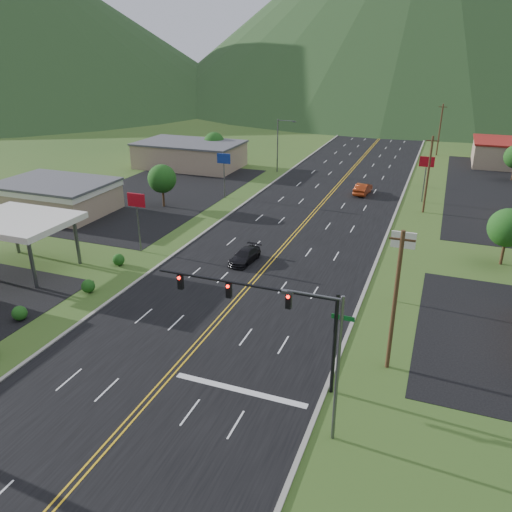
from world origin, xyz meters
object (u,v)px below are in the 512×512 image
(traffic_signal, at_px, (273,307))
(gas_canopy, at_px, (18,222))
(streetlight_west, at_px, (279,142))
(streetlight_east, at_px, (332,360))
(car_dark_mid, at_px, (245,256))
(car_red_far, at_px, (363,189))

(traffic_signal, height_order, gas_canopy, traffic_signal)
(gas_canopy, bearing_deg, streetlight_west, 77.87)
(streetlight_east, relative_size, streetlight_west, 1.00)
(streetlight_west, xyz_separation_m, car_dark_mid, (9.28, -38.81, -4.51))
(gas_canopy, relative_size, car_red_far, 2.02)
(streetlight_east, bearing_deg, car_dark_mid, 122.64)
(streetlight_east, xyz_separation_m, gas_canopy, (-33.18, 12.00, -0.31))
(car_dark_mid, bearing_deg, traffic_signal, -56.90)
(traffic_signal, relative_size, car_red_far, 2.65)
(traffic_signal, distance_m, gas_canopy, 29.59)
(streetlight_east, height_order, car_dark_mid, streetlight_east)
(gas_canopy, bearing_deg, car_dark_mid, 25.13)
(streetlight_east, bearing_deg, traffic_signal, 139.61)
(gas_canopy, distance_m, car_red_far, 47.20)
(streetlight_west, bearing_deg, streetlight_east, -69.14)
(streetlight_east, relative_size, car_red_far, 1.82)
(car_dark_mid, height_order, car_red_far, car_red_far)
(streetlight_west, distance_m, car_dark_mid, 40.15)
(traffic_signal, relative_size, gas_canopy, 1.31)
(traffic_signal, distance_m, streetlight_east, 6.17)
(car_red_far, bearing_deg, gas_canopy, 60.90)
(traffic_signal, relative_size, streetlight_east, 1.46)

